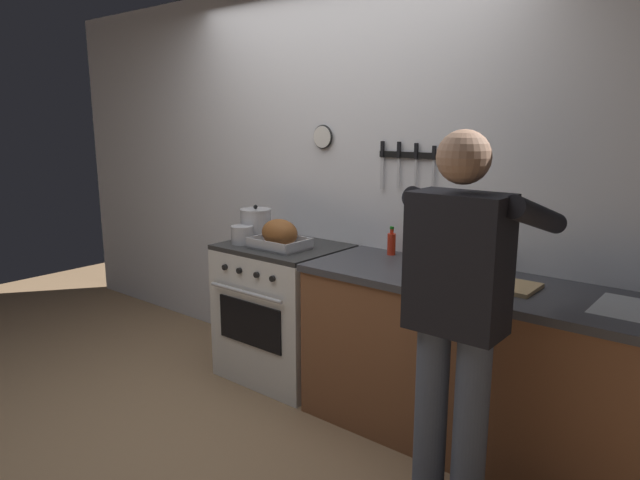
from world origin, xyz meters
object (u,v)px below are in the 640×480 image
Objects in this scene: cutting_board at (499,284)px; bottle_hot_sauce at (391,243)px; person_cook at (458,307)px; saucepan at (242,235)px; stove at (284,311)px; bottle_soy_sauce at (490,255)px; roasting_pan at (280,235)px; stock_pot at (256,224)px; bottle_wine_red at (413,239)px; bottle_cooking_oil at (414,240)px; bottle_olive_oil at (466,249)px.

cutting_board is 2.09× the size of bottle_hot_sauce.
saucepan is (-1.74, 0.44, 0.01)m from person_cook.
stove is 1.43m from bottle_soy_sauce.
roasting_pan is at bearing -155.13° from bottle_hot_sauce.
saucepan reaches higher than stove.
bottle_wine_red reaches higher than stock_pot.
bottle_olive_oil is at bearing -15.35° from bottle_cooking_oil.
bottle_olive_oil is 0.34m from bottle_wine_red.
bottle_olive_oil is (-0.10, -0.09, 0.04)m from bottle_soy_sauce.
stock_pot is 1.56m from bottle_soy_sauce.
person_cook is at bearing -48.84° from bottle_wine_red.
roasting_pan is 2.43× the size of saucepan.
bottle_soy_sauce is at bearing -1.72° from bottle_cooking_oil.
bottle_soy_sauce reaches higher than saucepan.
stove is 1.34m from bottle_olive_oil.
bottle_olive_oil is (1.20, 0.13, 0.57)m from stove.
stock_pot reaches higher than stove.
person_cook is at bearing -66.82° from bottle_olive_oil.
bottle_cooking_oil reaches higher than cutting_board.
stove is 5.24× the size of bottle_hot_sauce.
saucepan is at bearing 87.73° from person_cook.
stock_pot reaches higher than cutting_board.
bottle_wine_red is (-0.34, 0.02, 0.00)m from bottle_olive_oil.
stove is 0.58m from saucepan.
bottle_cooking_oil is (0.78, 0.32, 0.02)m from roasting_pan.
bottle_soy_sauce is at bearing 0.80° from bottle_hot_sauce.
bottle_cooking_oil is at bearing 158.01° from cutting_board.
roasting_pan is at bearing 10.92° from saucepan.
bottle_olive_oil is 0.39m from bottle_cooking_oil.
stove is at bearing 80.89° from person_cook.
person_cook is 1.06m from bottle_cooking_oil.
roasting_pan is 0.98× the size of cutting_board.
bottle_olive_oil is (1.43, 0.27, 0.07)m from saucepan.
person_cook reaches higher than bottle_hot_sauce.
bottle_cooking_oil is at bearing 51.72° from person_cook.
bottle_cooking_oil is (-0.37, 0.10, -0.02)m from bottle_olive_oil.
roasting_pan is 1.47× the size of stock_pot.
person_cook reaches higher than bottle_wine_red.
bottle_soy_sauce is (-0.20, 0.80, 0.04)m from person_cook.
bottle_wine_red is (1.10, 0.29, 0.07)m from saucepan.
bottle_wine_red is at bearing 176.52° from bottle_olive_oil.
bottle_soy_sauce is at bearing 13.70° from roasting_pan.
person_cook is (1.51, -0.58, 0.50)m from stove.
bottle_cooking_oil is 0.83× the size of bottle_wine_red.
roasting_pan is (0.05, -0.08, 0.53)m from stove.
bottle_olive_oil is at bearing -8.86° from bottle_hot_sauce.
bottle_wine_red is at bearing 7.86° from stock_pot.
bottle_olive_oil is at bearing -138.70° from bottle_soy_sauce.
roasting_pan is 0.70m from bottle_hot_sauce.
stock_pot is at bearing -167.18° from bottle_hot_sauce.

